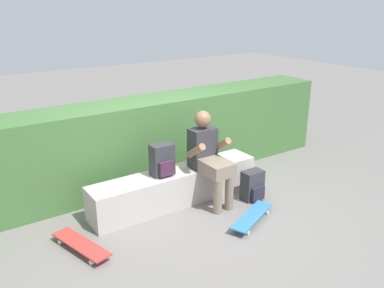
# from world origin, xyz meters

# --- Properties ---
(ground_plane) EXTENTS (24.00, 24.00, 0.00)m
(ground_plane) POSITION_xyz_m (0.00, 0.00, 0.00)
(ground_plane) COLOR slate
(bench_main) EXTENTS (2.32, 0.42, 0.45)m
(bench_main) POSITION_xyz_m (0.00, 0.40, 0.22)
(bench_main) COLOR #B7B1A8
(bench_main) RESTS_ON ground
(person_skater) EXTENTS (0.49, 0.62, 1.20)m
(person_skater) POSITION_xyz_m (0.37, 0.19, 0.65)
(person_skater) COLOR #333338
(person_skater) RESTS_ON ground
(skateboard_near_person) EXTENTS (0.81, 0.50, 0.09)m
(skateboard_near_person) POSITION_xyz_m (0.49, -0.53, 0.07)
(skateboard_near_person) COLOR teal
(skateboard_near_person) RESTS_ON ground
(skateboard_beside_bench) EXTENTS (0.40, 0.82, 0.09)m
(skateboard_beside_bench) POSITION_xyz_m (-1.41, 0.04, 0.07)
(skateboard_beside_bench) COLOR #BC3833
(skateboard_beside_bench) RESTS_ON ground
(backpack_on_bench) EXTENTS (0.28, 0.23, 0.40)m
(backpack_on_bench) POSITION_xyz_m (-0.20, 0.39, 0.64)
(backpack_on_bench) COLOR #333338
(backpack_on_bench) RESTS_ON bench_main
(backpack_on_ground) EXTENTS (0.28, 0.23, 0.40)m
(backpack_on_ground) POSITION_xyz_m (0.89, -0.09, 0.19)
(backpack_on_ground) COLOR #333338
(backpack_on_ground) RESTS_ON ground
(hedge_row) EXTENTS (6.10, 0.70, 1.20)m
(hedge_row) POSITION_xyz_m (0.05, 1.27, 0.60)
(hedge_row) COLOR #426C38
(hedge_row) RESTS_ON ground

